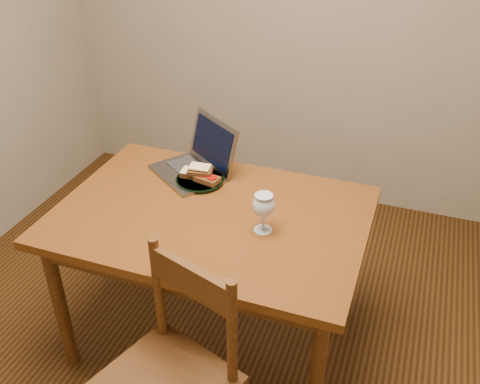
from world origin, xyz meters
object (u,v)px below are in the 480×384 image
(plate, at_px, (200,180))
(laptop, at_px, (199,159))
(chair, at_px, (169,371))
(milk_glass, at_px, (263,213))
(table, at_px, (211,229))

(plate, height_order, laptop, laptop)
(chair, relative_size, plate, 2.40)
(plate, bearing_deg, milk_glass, -33.77)
(chair, distance_m, plate, 0.91)
(table, relative_size, milk_glass, 7.55)
(table, height_order, laptop, laptop)
(table, bearing_deg, plate, 123.93)
(plate, bearing_deg, chair, -74.23)
(plate, xyz_separation_m, laptop, (-0.04, 0.10, 0.05))
(chair, bearing_deg, milk_glass, 93.86)
(milk_glass, bearing_deg, chair, -104.68)
(chair, height_order, plate, chair)
(laptop, bearing_deg, plate, -30.71)
(chair, xyz_separation_m, laptop, (-0.28, 0.94, 0.31))
(table, distance_m, laptop, 0.39)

